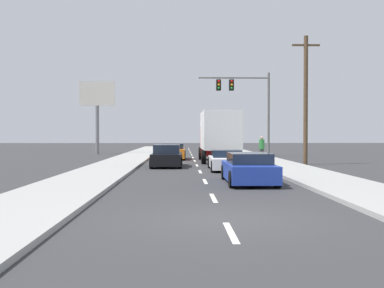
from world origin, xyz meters
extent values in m
plane|color=#333335|center=(0.00, 25.00, 0.00)|extent=(140.00, 140.00, 0.00)
cube|color=#9E9E99|center=(5.06, 20.00, 0.07)|extent=(3.01, 80.00, 0.14)
cube|color=#9E9E99|center=(-5.06, 20.00, 0.07)|extent=(3.01, 80.00, 0.14)
cube|color=silver|center=(0.00, -1.47, 0.00)|extent=(0.14, 2.00, 0.01)
cube|color=silver|center=(0.00, 3.53, 0.00)|extent=(0.14, 2.00, 0.01)
cube|color=silver|center=(0.00, 8.53, 0.00)|extent=(0.14, 2.00, 0.01)
cube|color=silver|center=(0.00, 13.53, 0.00)|extent=(0.14, 2.00, 0.01)
cube|color=silver|center=(0.00, 18.53, 0.00)|extent=(0.14, 2.00, 0.01)
cube|color=silver|center=(0.00, 23.53, 0.00)|extent=(0.14, 2.00, 0.01)
cube|color=silver|center=(0.00, 28.53, 0.00)|extent=(0.14, 2.00, 0.01)
cube|color=silver|center=(0.00, 33.53, 0.00)|extent=(0.14, 2.00, 0.01)
cube|color=silver|center=(0.00, 38.53, 0.00)|extent=(0.14, 2.00, 0.01)
cube|color=silver|center=(0.00, 43.53, 0.00)|extent=(0.14, 2.00, 0.01)
cube|color=silver|center=(0.00, 48.53, 0.00)|extent=(0.14, 2.00, 0.01)
cube|color=silver|center=(0.00, 53.53, 0.00)|extent=(0.14, 2.00, 0.01)
cube|color=orange|center=(-1.63, 25.70, 0.49)|extent=(1.87, 4.29, 0.70)
cube|color=#192333|center=(-1.63, 25.75, 1.05)|extent=(1.63, 2.19, 0.43)
cylinder|color=black|center=(-2.45, 27.30, 0.32)|extent=(0.23, 0.64, 0.64)
cylinder|color=black|center=(-0.76, 27.27, 0.32)|extent=(0.23, 0.64, 0.64)
cylinder|color=black|center=(-2.50, 24.13, 0.32)|extent=(0.23, 0.64, 0.64)
cylinder|color=black|center=(-0.80, 24.11, 0.32)|extent=(0.23, 0.64, 0.64)
cube|color=black|center=(-1.88, 17.44, 0.48)|extent=(1.80, 4.53, 0.68)
cube|color=#192333|center=(-1.88, 17.46, 1.09)|extent=(1.57, 2.34, 0.53)
cylinder|color=black|center=(-2.67, 19.15, 0.32)|extent=(0.23, 0.64, 0.64)
cylinder|color=black|center=(-1.04, 19.13, 0.32)|extent=(0.23, 0.64, 0.64)
cylinder|color=black|center=(-2.71, 15.74, 0.32)|extent=(0.23, 0.64, 0.64)
cylinder|color=black|center=(-1.08, 15.72, 0.32)|extent=(0.23, 0.64, 0.64)
cube|color=white|center=(1.67, 21.13, 2.25)|extent=(2.47, 5.96, 2.60)
cube|color=red|center=(1.66, 18.18, 2.38)|extent=(2.20, 0.05, 0.36)
cube|color=red|center=(1.69, 25.20, 1.31)|extent=(2.36, 2.20, 2.02)
cylinder|color=black|center=(0.51, 25.21, 0.48)|extent=(0.30, 0.96, 0.96)
cylinder|color=black|center=(2.86, 25.20, 0.48)|extent=(0.30, 0.96, 0.96)
cylinder|color=black|center=(0.49, 19.95, 0.48)|extent=(0.30, 0.96, 0.96)
cylinder|color=black|center=(2.84, 19.94, 0.48)|extent=(0.30, 0.96, 0.96)
cube|color=white|center=(1.49, 14.59, 0.43)|extent=(1.82, 4.29, 0.58)
cube|color=#192333|center=(1.49, 14.67, 0.92)|extent=(1.58, 1.87, 0.40)
cylinder|color=black|center=(0.68, 16.19, 0.32)|extent=(0.23, 0.64, 0.64)
cylinder|color=black|center=(2.33, 16.17, 0.32)|extent=(0.23, 0.64, 0.64)
cylinder|color=black|center=(0.64, 13.01, 0.32)|extent=(0.23, 0.64, 0.64)
cylinder|color=black|center=(2.30, 12.99, 0.32)|extent=(0.23, 0.64, 0.64)
cube|color=#1E389E|center=(1.71, 7.78, 0.47)|extent=(1.82, 4.36, 0.67)
cube|color=#192333|center=(1.71, 7.60, 1.02)|extent=(1.59, 2.26, 0.42)
cylinder|color=black|center=(0.88, 9.41, 0.32)|extent=(0.22, 0.64, 0.64)
cylinder|color=black|center=(2.56, 9.40, 0.32)|extent=(0.22, 0.64, 0.64)
cylinder|color=black|center=(0.87, 6.15, 0.32)|extent=(0.22, 0.64, 0.64)
cylinder|color=black|center=(2.55, 6.15, 0.32)|extent=(0.22, 0.64, 0.64)
cylinder|color=#595B56|center=(6.78, 30.11, 3.73)|extent=(0.20, 0.20, 7.46)
cylinder|color=#595B56|center=(3.66, 30.11, 7.00)|extent=(6.23, 0.14, 0.14)
cube|color=black|center=(3.45, 30.11, 6.35)|extent=(0.40, 0.56, 0.95)
sphere|color=red|center=(3.45, 29.80, 6.65)|extent=(0.20, 0.20, 0.20)
sphere|color=orange|center=(3.45, 29.80, 6.35)|extent=(0.20, 0.20, 0.20)
sphere|color=green|center=(3.45, 29.80, 6.05)|extent=(0.20, 0.20, 0.20)
cube|color=black|center=(2.31, 30.11, 6.35)|extent=(0.40, 0.56, 0.95)
sphere|color=red|center=(2.31, 29.80, 6.65)|extent=(0.20, 0.20, 0.20)
sphere|color=orange|center=(2.31, 29.80, 6.35)|extent=(0.20, 0.20, 0.20)
sphere|color=green|center=(2.31, 29.80, 6.05)|extent=(0.20, 0.20, 0.20)
cylinder|color=brown|center=(7.10, 19.10, 4.18)|extent=(0.28, 0.28, 8.37)
cube|color=brown|center=(7.10, 19.10, 7.77)|extent=(1.80, 0.12, 0.12)
cylinder|color=slate|center=(-9.38, 35.42, 2.43)|extent=(0.36, 0.36, 4.85)
cube|color=silver|center=(-9.38, 35.42, 6.06)|extent=(3.53, 0.20, 2.42)
cylinder|color=#3F3F42|center=(4.69, 21.67, 0.54)|extent=(0.32, 0.32, 0.79)
cylinder|color=#338C3F|center=(4.69, 21.67, 1.28)|extent=(0.38, 0.38, 0.69)
sphere|color=tan|center=(4.69, 21.67, 1.73)|extent=(0.21, 0.21, 0.21)
camera|label=1|loc=(-0.99, -10.65, 1.97)|focal=43.03mm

